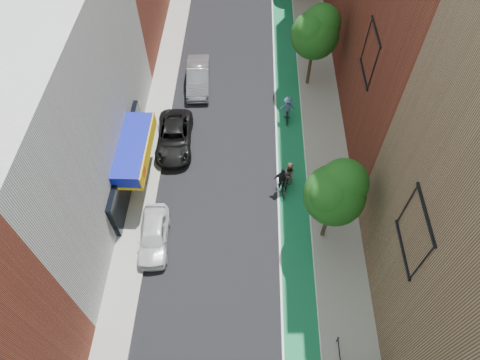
# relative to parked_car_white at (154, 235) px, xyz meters

# --- Properties ---
(bike_lane) EXTENTS (2.00, 68.00, 0.01)m
(bike_lane) POSITION_rel_parked_car_white_xyz_m (8.60, 16.69, -0.72)
(bike_lane) COLOR #136C42
(bike_lane) RESTS_ON ground
(sidewalk_left) EXTENTS (2.00, 68.00, 0.15)m
(sidewalk_left) POSITION_rel_parked_car_white_xyz_m (-1.40, 16.69, -0.65)
(sidewalk_left) COLOR gray
(sidewalk_left) RESTS_ON ground
(sidewalk_right) EXTENTS (3.00, 68.00, 0.15)m
(sidewalk_right) POSITION_rel_parked_car_white_xyz_m (11.10, 16.69, -0.65)
(sidewalk_right) COLOR gray
(sidewalk_right) RESTS_ON ground
(building_left_white) EXTENTS (8.00, 20.00, 12.00)m
(building_left_white) POSITION_rel_parked_car_white_xyz_m (-6.40, 4.69, 5.27)
(building_left_white) COLOR silver
(building_left_white) RESTS_ON ground
(tree_near) EXTENTS (3.40, 3.36, 6.42)m
(tree_near) POSITION_rel_parked_car_white_xyz_m (10.25, 0.71, 3.93)
(tree_near) COLOR #332619
(tree_near) RESTS_ON ground
(tree_mid) EXTENTS (3.55, 3.53, 6.74)m
(tree_mid) POSITION_rel_parked_car_white_xyz_m (10.25, 14.71, 4.16)
(tree_mid) COLOR #332619
(tree_mid) RESTS_ON ground
(parked_car_white) EXTENTS (2.00, 4.38, 1.46)m
(parked_car_white) POSITION_rel_parked_car_white_xyz_m (0.00, 0.00, 0.00)
(parked_car_white) COLOR silver
(parked_car_white) RESTS_ON ground
(parked_car_black) EXTENTS (2.70, 5.38, 1.46)m
(parked_car_black) POSITION_rel_parked_car_white_xyz_m (0.29, 7.91, 0.00)
(parked_car_black) COLOR black
(parked_car_black) RESTS_ON ground
(parked_car_silver) EXTENTS (2.03, 5.04, 1.63)m
(parked_car_silver) POSITION_rel_parked_car_white_xyz_m (1.44, 14.35, 0.08)
(parked_car_silver) COLOR gray
(parked_car_silver) RESTS_ON ground
(cyclist_lane_near) EXTENTS (1.02, 1.65, 2.16)m
(cyclist_lane_near) POSITION_rel_parked_car_white_xyz_m (8.20, 4.53, 0.22)
(cyclist_lane_near) COLOR black
(cyclist_lane_near) RESTS_ON ground
(cyclist_lane_mid) EXTENTS (1.15, 1.82, 2.22)m
(cyclist_lane_mid) POSITION_rel_parked_car_white_xyz_m (7.80, 4.08, 0.13)
(cyclist_lane_mid) COLOR black
(cyclist_lane_mid) RESTS_ON ground
(cyclist_lane_far) EXTENTS (1.13, 1.67, 2.10)m
(cyclist_lane_far) POSITION_rel_parked_car_white_xyz_m (8.39, 10.67, 0.22)
(cyclist_lane_far) COLOR black
(cyclist_lane_far) RESTS_ON ground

